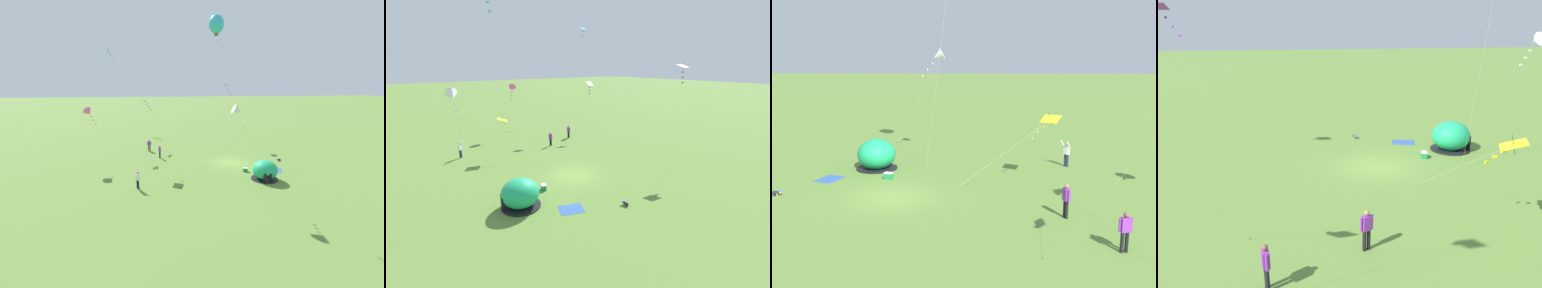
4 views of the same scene
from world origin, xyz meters
The scene contains 14 objects.
ground_plane centered at (0.00, 0.00, 0.00)m, with size 300.00×300.00×0.00m, color olive.
popup_tent centered at (-6.26, -2.15, 1.00)m, with size 2.81×2.81×2.10m.
picnic_blanket centered at (-3.61, -4.65, 0.01)m, with size 1.70×1.30×0.01m, color #3359A5.
cooler_box centered at (-3.68, -0.87, 0.22)m, with size 0.51×0.62×0.44m.
toddler_crawling centered at (-0.19, -6.54, 0.18)m, with size 0.27×0.55×0.32m.
person_watching_sky centered at (-7.17, 11.11, 1.00)m, with size 0.71×0.69×1.89m.
person_near_tent centered at (6.80, 10.61, 0.96)m, with size 0.29×0.58×1.72m.
person_strolling centered at (2.96, 9.03, 0.96)m, with size 0.56×0.35×1.72m.
kite_blue centered at (10.85, 11.06, 6.86)m, with size 3.96×4.39×7.46m.
kite_pink centered at (1.99, 17.61, 6.50)m, with size 2.67×3.47×7.13m.
kite_yellow centered at (-2.90, 9.01, 3.87)m, with size 2.29×6.51×4.42m.
kite_teal centered at (14.07, 16.84, 14.62)m, with size 5.95×6.00×15.59m.
kite_white centered at (-8.97, 1.97, 7.68)m, with size 0.86×4.22×8.24m.
kite_purple centered at (11.98, -2.38, 9.32)m, with size 3.04×2.56×9.99m.
Camera 2 is at (-12.77, -17.63, 9.74)m, focal length 24.00 mm.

